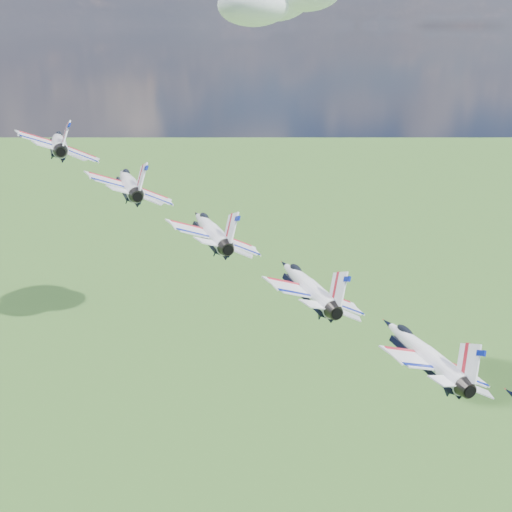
{
  "coord_description": "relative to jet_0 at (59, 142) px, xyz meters",
  "views": [
    {
      "loc": [
        -17.97,
        -63.23,
        163.92
      ],
      "look_at": [
        -6.41,
        -0.88,
        141.13
      ],
      "focal_mm": 45.0,
      "sensor_mm": 36.0,
      "label": 1
    }
  ],
  "objects": [
    {
      "name": "cloud_far",
      "position": [
        81.21,
        218.28,
        25.04
      ],
      "size": [
        54.29,
        42.66,
        21.33
      ],
      "primitive_type": "ellipsoid",
      "color": "white"
    },
    {
      "name": "jet_0",
      "position": [
        0.0,
        0.0,
        0.0
      ],
      "size": [
        12.87,
        16.2,
        8.0
      ],
      "primitive_type": null,
      "rotation": [
        0.0,
        0.4,
        0.14
      ],
      "color": "silver"
    },
    {
      "name": "jet_1",
      "position": [
        8.58,
        -9.18,
        -3.52
      ],
      "size": [
        12.87,
        16.2,
        8.0
      ],
      "primitive_type": null,
      "rotation": [
        0.0,
        0.4,
        0.14
      ],
      "color": "white"
    },
    {
      "name": "jet_2",
      "position": [
        17.17,
        -18.36,
        -7.04
      ],
      "size": [
        12.87,
        16.2,
        8.0
      ],
      "primitive_type": null,
      "rotation": [
        0.0,
        0.4,
        0.14
      ],
      "color": "silver"
    },
    {
      "name": "jet_3",
      "position": [
        25.75,
        -27.54,
        -10.55
      ],
      "size": [
        12.87,
        16.2,
        8.0
      ],
      "primitive_type": null,
      "rotation": [
        0.0,
        0.4,
        0.14
      ],
      "color": "white"
    },
    {
      "name": "jet_4",
      "position": [
        34.34,
        -36.72,
        -14.07
      ],
      "size": [
        12.87,
        16.2,
        8.0
      ],
      "primitive_type": null,
      "rotation": [
        0.0,
        0.4,
        0.14
      ],
      "color": "white"
    }
  ]
}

